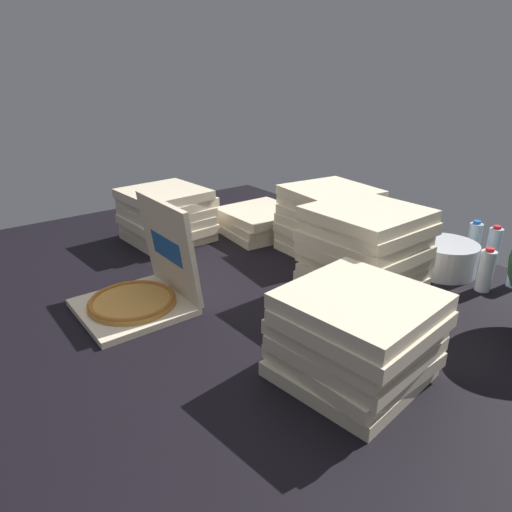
% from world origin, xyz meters
% --- Properties ---
extents(ground_plane, '(3.20, 2.40, 0.02)m').
position_xyz_m(ground_plane, '(0.00, 0.00, -0.01)').
color(ground_plane, black).
extents(open_pizza_box, '(0.41, 0.42, 0.44)m').
position_xyz_m(open_pizza_box, '(-0.17, -0.39, 0.09)').
color(open_pizza_box, beige).
rests_on(open_pizza_box, ground_plane).
extents(pizza_stack_center_far, '(0.45, 0.45, 0.39)m').
position_xyz_m(pizza_stack_center_far, '(0.31, 0.39, 0.20)').
color(pizza_stack_center_far, beige).
rests_on(pizza_stack_center_far, ground_plane).
extents(pizza_stack_left_far, '(0.45, 0.45, 0.15)m').
position_xyz_m(pizza_stack_left_far, '(-0.58, 0.54, 0.07)').
color(pizza_stack_left_far, beige).
rests_on(pizza_stack_left_far, ground_plane).
extents(pizza_stack_center_near, '(0.48, 0.47, 0.29)m').
position_xyz_m(pizza_stack_center_near, '(0.67, -0.06, 0.15)').
color(pizza_stack_center_near, beige).
rests_on(pizza_stack_center_near, ground_plane).
extents(pizza_stack_right_far, '(0.47, 0.47, 0.29)m').
position_xyz_m(pizza_stack_right_far, '(-0.82, 0.05, 0.15)').
color(pizza_stack_right_far, beige).
rests_on(pizza_stack_right_far, ground_plane).
extents(pizza_stack_left_near, '(0.46, 0.47, 0.34)m').
position_xyz_m(pizza_stack_left_near, '(-0.14, 0.66, 0.17)').
color(pizza_stack_left_near, beige).
rests_on(pizza_stack_left_near, ground_plane).
extents(ice_bucket, '(0.30, 0.30, 0.15)m').
position_xyz_m(ice_bucket, '(0.39, 0.90, 0.08)').
color(ice_bucket, '#B7BABF').
rests_on(ice_bucket, ground_plane).
extents(water_bottle_1, '(0.06, 0.06, 0.20)m').
position_xyz_m(water_bottle_1, '(0.38, 1.18, 0.10)').
color(water_bottle_1, silver).
rests_on(water_bottle_1, ground_plane).
extents(water_bottle_2, '(0.06, 0.06, 0.20)m').
position_xyz_m(water_bottle_2, '(0.30, 0.64, 0.10)').
color(water_bottle_2, silver).
rests_on(water_bottle_2, ground_plane).
extents(water_bottle_3, '(0.06, 0.06, 0.20)m').
position_xyz_m(water_bottle_3, '(0.48, 1.18, 0.10)').
color(water_bottle_3, silver).
rests_on(water_bottle_3, ground_plane).
extents(water_bottle_4, '(0.06, 0.06, 0.20)m').
position_xyz_m(water_bottle_4, '(0.61, 0.86, 0.10)').
color(water_bottle_4, white).
rests_on(water_bottle_4, ground_plane).
extents(water_bottle_5, '(0.06, 0.06, 0.20)m').
position_xyz_m(water_bottle_5, '(0.15, 0.91, 0.10)').
color(water_bottle_5, silver).
rests_on(water_bottle_5, ground_plane).
extents(water_bottle_6, '(0.06, 0.06, 0.20)m').
position_xyz_m(water_bottle_6, '(0.24, 0.78, 0.10)').
color(water_bottle_6, silver).
rests_on(water_bottle_6, ground_plane).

